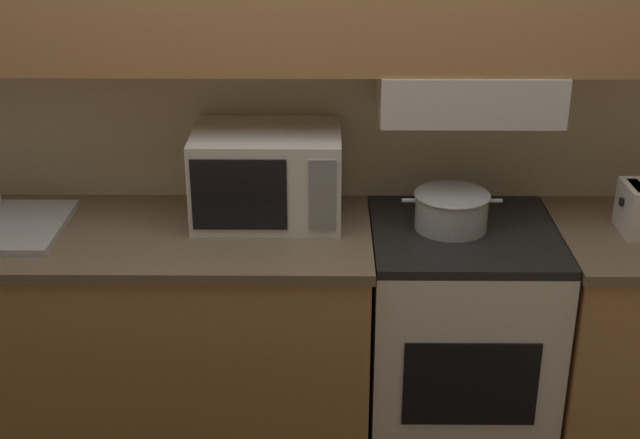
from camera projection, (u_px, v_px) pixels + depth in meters
name	position (u px, v px, depth m)	size (l,w,h in m)	color
ground_plane	(309.00, 402.00, 3.56)	(16.00, 16.00, 0.00)	#3D2D23
wall_back	(310.00, 44.00, 2.93)	(5.14, 0.38, 2.55)	beige
lower_counter_main	(140.00, 347.00, 3.10)	(1.59, 0.64, 0.89)	tan
lower_counter_right_stub	(625.00, 349.00, 3.09)	(0.54, 0.64, 0.89)	tan
stove_range	(457.00, 347.00, 3.10)	(0.61, 0.61, 0.89)	white
cooking_pot	(451.00, 209.00, 2.92)	(0.33, 0.25, 0.12)	#B7BABF
microwave	(267.00, 175.00, 2.97)	(0.49, 0.37, 0.30)	white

